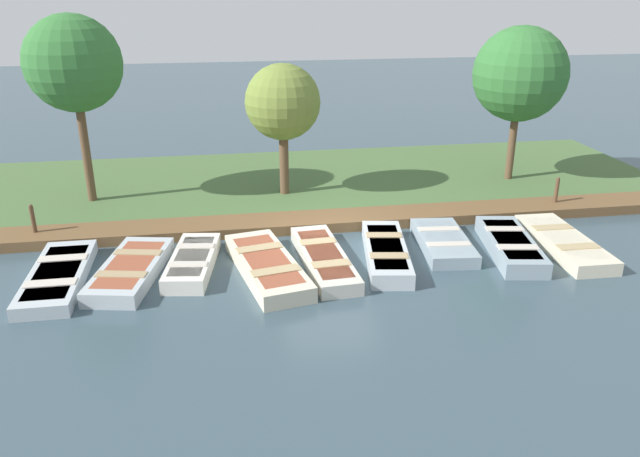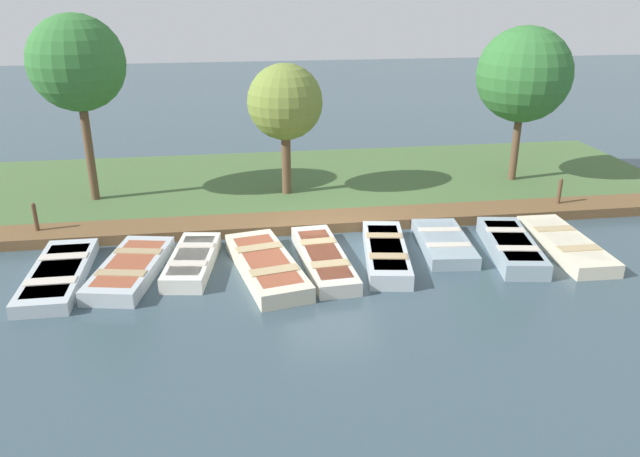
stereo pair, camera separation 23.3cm
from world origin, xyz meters
TOP-DOWN VIEW (x-y plane):
  - ground_plane at (0.00, 0.00)m, footprint 80.00×80.00m
  - shore_bank at (-5.00, 0.00)m, footprint 8.00×24.00m
  - dock_walkway at (-1.41, 0.00)m, footprint 1.18×23.94m
  - rowboat_0 at (1.10, -6.54)m, footprint 3.51×1.20m
  - rowboat_1 at (1.07, -4.93)m, footprint 3.36×1.84m
  - rowboat_2 at (0.87, -3.51)m, footprint 2.90×1.37m
  - rowboat_3 at (1.41, -1.77)m, footprint 3.77×1.89m
  - rowboat_4 at (1.17, -0.36)m, footprint 3.63×1.20m
  - rowboat_5 at (1.11, 1.20)m, footprint 3.47×1.51m
  - rowboat_6 at (0.64, 2.85)m, footprint 2.80×1.44m
  - rowboat_7 at (1.20, 4.43)m, footprint 3.30×1.58m
  - rowboat_8 at (1.21, 5.89)m, footprint 3.44×1.21m
  - mooring_post_near at (-1.50, -7.64)m, footprint 0.11×0.11m
  - mooring_post_far at (-1.50, 7.11)m, footprint 0.11×0.11m
  - park_tree_far_left at (-4.19, -6.64)m, footprint 2.73×2.73m
  - park_tree_left at (-3.92, -0.76)m, footprint 2.28×2.28m
  - park_tree_center at (-4.24, 6.91)m, footprint 3.01×3.01m

SIDE VIEW (x-z plane):
  - ground_plane at x=0.00m, z-range 0.00..0.00m
  - shore_bank at x=-5.00m, z-range 0.00..0.20m
  - dock_walkway at x=-1.41m, z-range 0.00..0.28m
  - rowboat_0 at x=1.10m, z-range 0.00..0.33m
  - rowboat_6 at x=0.64m, z-range 0.00..0.34m
  - rowboat_4 at x=1.17m, z-range 0.00..0.36m
  - rowboat_8 at x=1.21m, z-range 0.00..0.36m
  - rowboat_1 at x=1.07m, z-range 0.00..0.37m
  - rowboat_2 at x=0.87m, z-range 0.00..0.39m
  - rowboat_3 at x=1.41m, z-range 0.00..0.40m
  - rowboat_5 at x=1.11m, z-range 0.00..0.41m
  - rowboat_7 at x=1.20m, z-range 0.00..0.43m
  - mooring_post_near at x=-1.50m, z-range 0.00..1.06m
  - mooring_post_far at x=-1.50m, z-range 0.00..1.06m
  - park_tree_left at x=-3.92m, z-range 0.93..5.14m
  - park_tree_center at x=-4.24m, z-range 1.07..6.24m
  - park_tree_far_left at x=-4.19m, z-range 1.43..7.07m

